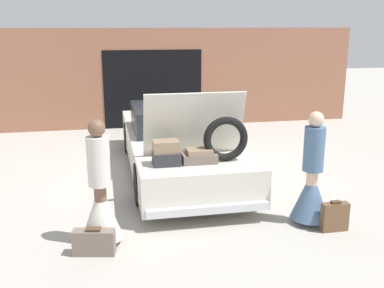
# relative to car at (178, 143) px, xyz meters

# --- Properties ---
(ground_plane) EXTENTS (40.00, 40.00, 0.00)m
(ground_plane) POSITION_rel_car_xyz_m (-0.00, 0.00, -0.59)
(ground_plane) COLOR #ADA89E
(garage_wall_back) EXTENTS (12.00, 0.14, 2.80)m
(garage_wall_back) POSITION_rel_car_xyz_m (-0.00, 4.29, 0.80)
(garage_wall_back) COLOR #9E664C
(garage_wall_back) RESTS_ON ground_plane
(car) EXTENTS (1.96, 5.35, 1.85)m
(car) POSITION_rel_car_xyz_m (0.00, 0.00, 0.00)
(car) COLOR silver
(car) RESTS_ON ground_plane
(person_left) EXTENTS (0.56, 0.56, 1.71)m
(person_left) POSITION_rel_car_xyz_m (-1.52, -2.85, 0.02)
(person_left) COLOR brown
(person_left) RESTS_ON ground_plane
(person_right) EXTENTS (0.57, 0.57, 1.69)m
(person_right) POSITION_rel_car_xyz_m (1.52, -2.80, 0.02)
(person_right) COLOR beige
(person_right) RESTS_ON ground_plane
(suitcase_beside_left_person) EXTENTS (0.56, 0.28, 0.37)m
(suitcase_beside_left_person) POSITION_rel_car_xyz_m (-1.62, -3.15, -0.42)
(suitcase_beside_left_person) COLOR #75665B
(suitcase_beside_left_person) RESTS_ON ground_plane
(suitcase_beside_right_person) EXTENTS (0.39, 0.14, 0.45)m
(suitcase_beside_right_person) POSITION_rel_car_xyz_m (1.75, -3.11, -0.38)
(suitcase_beside_right_person) COLOR brown
(suitcase_beside_right_person) RESTS_ON ground_plane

